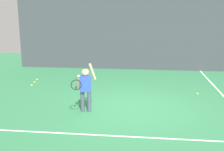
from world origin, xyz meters
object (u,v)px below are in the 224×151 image
at_px(tennis_ball_1, 34,82).
at_px(tennis_ball_4, 197,94).
at_px(tennis_ball_2, 32,85).
at_px(tennis_player, 85,86).
at_px(tennis_ball_3, 219,92).
at_px(tennis_ball_5, 37,80).

bearing_deg(tennis_ball_1, tennis_ball_4, -8.00).
relative_size(tennis_ball_1, tennis_ball_2, 1.00).
height_order(tennis_player, tennis_ball_1, tennis_player).
relative_size(tennis_player, tennis_ball_3, 20.46).
height_order(tennis_ball_1, tennis_ball_2, same).
xyz_separation_m(tennis_ball_2, tennis_ball_5, (-0.15, 0.91, 0.00)).
bearing_deg(tennis_ball_3, tennis_ball_4, -159.84).
bearing_deg(tennis_ball_4, tennis_ball_3, 20.16).
xyz_separation_m(tennis_ball_4, tennis_ball_5, (-6.08, 1.29, 0.00)).
relative_size(tennis_ball_1, tennis_ball_5, 1.00).
bearing_deg(tennis_ball_5, tennis_player, -50.49).
bearing_deg(tennis_ball_5, tennis_ball_3, -8.30).
height_order(tennis_ball_4, tennis_ball_5, same).
bearing_deg(tennis_ball_2, tennis_ball_4, -3.69).
distance_m(tennis_player, tennis_ball_2, 3.56).
bearing_deg(tennis_ball_3, tennis_player, -151.15).
distance_m(tennis_ball_1, tennis_ball_3, 6.81).
bearing_deg(tennis_ball_1, tennis_ball_3, -4.69).
height_order(tennis_player, tennis_ball_4, tennis_player).
relative_size(tennis_ball_2, tennis_ball_3, 1.00).
bearing_deg(tennis_ball_3, tennis_ball_5, 171.70).
distance_m(tennis_ball_2, tennis_ball_4, 5.94).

